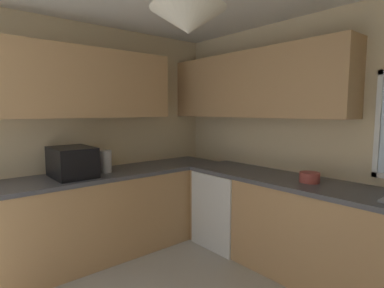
{
  "coord_description": "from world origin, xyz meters",
  "views": [
    {
      "loc": [
        1.4,
        -1.15,
        1.52
      ],
      "look_at": [
        -0.63,
        0.56,
        1.23
      ],
      "focal_mm": 28.68,
      "sensor_mm": 36.0,
      "label": 1
    }
  ],
  "objects_px": {
    "dishwasher": "(228,207)",
    "kettle": "(106,161)",
    "microwave": "(72,162)",
    "bowl": "(310,177)"
  },
  "relations": [
    {
      "from": "dishwasher",
      "to": "kettle",
      "type": "bearing_deg",
      "value": -118.57
    },
    {
      "from": "microwave",
      "to": "kettle",
      "type": "distance_m",
      "value": 0.34
    },
    {
      "from": "dishwasher",
      "to": "microwave",
      "type": "xyz_separation_m",
      "value": [
        -0.66,
        -1.51,
        0.61
      ]
    },
    {
      "from": "kettle",
      "to": "bowl",
      "type": "bearing_deg",
      "value": 37.12
    },
    {
      "from": "kettle",
      "to": "microwave",
      "type": "bearing_deg",
      "value": -93.38
    },
    {
      "from": "microwave",
      "to": "kettle",
      "type": "xyz_separation_m",
      "value": [
        0.02,
        0.34,
        -0.03
      ]
    },
    {
      "from": "kettle",
      "to": "bowl",
      "type": "distance_m",
      "value": 2.0
    },
    {
      "from": "kettle",
      "to": "bowl",
      "type": "height_order",
      "value": "kettle"
    },
    {
      "from": "microwave",
      "to": "kettle",
      "type": "relative_size",
      "value": 2.07
    },
    {
      "from": "kettle",
      "to": "bowl",
      "type": "relative_size",
      "value": 1.3
    }
  ]
}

